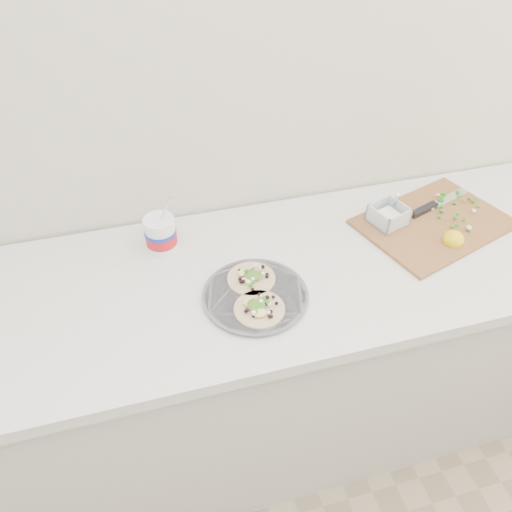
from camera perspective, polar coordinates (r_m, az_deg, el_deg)
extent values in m
cube|color=beige|center=(1.45, -8.76, 17.04)|extent=(3.50, 0.05, 2.60)
cube|color=beige|center=(1.79, -4.34, -13.41)|extent=(2.40, 0.62, 0.86)
cube|color=silver|center=(1.43, -5.09, -3.69)|extent=(2.44, 0.66, 0.04)
cylinder|color=#57575E|center=(1.36, -0.09, -4.59)|extent=(0.28, 0.28, 0.01)
cylinder|color=#57575E|center=(1.36, -0.09, -4.44)|extent=(0.29, 0.29, 0.00)
cylinder|color=white|center=(1.51, -10.84, 2.48)|extent=(0.09, 0.09, 0.11)
cylinder|color=red|center=(1.51, -10.80, 2.23)|extent=(0.09, 0.09, 0.04)
cylinder|color=#192D99|center=(1.50, -10.89, 2.77)|extent=(0.10, 0.10, 0.01)
cube|color=brown|center=(1.70, 19.64, 3.57)|extent=(0.54, 0.44, 0.01)
cube|color=white|center=(1.64, 14.83, 4.29)|extent=(0.07, 0.07, 0.03)
ellipsoid|color=yellow|center=(1.63, 21.69, 2.00)|extent=(0.06, 0.06, 0.05)
cube|color=silver|center=(1.82, 21.22, 6.20)|extent=(0.17, 0.09, 0.00)
cube|color=black|center=(1.73, 18.64, 5.04)|extent=(0.11, 0.06, 0.02)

